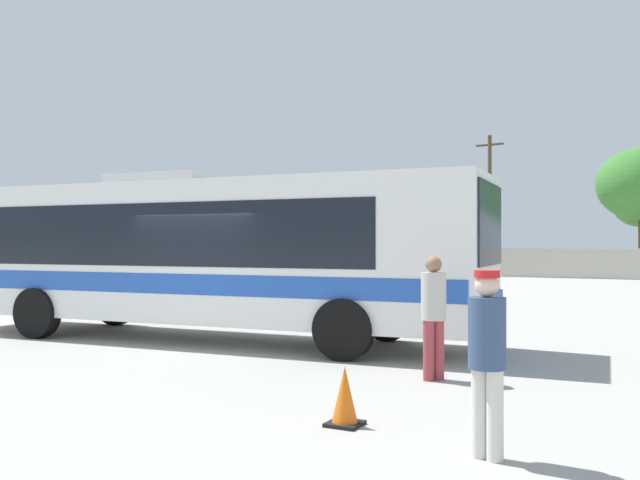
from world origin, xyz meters
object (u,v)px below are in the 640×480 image
at_px(roadside_tree_midleft, 449,206).
at_px(traffic_cone_on_apron, 345,397).
at_px(attendant_by_bus_door, 434,310).
at_px(parked_car_leftmost_silver, 308,263).
at_px(utility_pole_far, 490,202).
at_px(coach_bus_white_blue, 196,250).
at_px(roadside_tree_left, 320,206).
at_px(passenger_waiting_on_apron, 487,351).
at_px(parked_car_second_white, 412,263).

relative_size(roadside_tree_midleft, traffic_cone_on_apron, 10.14).
bearing_deg(attendant_by_bus_door, parked_car_leftmost_silver, 122.00).
height_order(utility_pole_far, roadside_tree_midleft, utility_pole_far).
relative_size(coach_bus_white_blue, utility_pole_far, 1.35).
height_order(roadside_tree_midleft, traffic_cone_on_apron, roadside_tree_midleft).
bearing_deg(utility_pole_far, traffic_cone_on_apron, -78.74).
relative_size(parked_car_leftmost_silver, traffic_cone_on_apron, 6.61).
relative_size(coach_bus_white_blue, roadside_tree_left, 1.78).
relative_size(coach_bus_white_blue, attendant_by_bus_door, 6.66).
bearing_deg(passenger_waiting_on_apron, utility_pole_far, 103.59).
bearing_deg(parked_car_leftmost_silver, passenger_waiting_on_apron, -58.61).
height_order(parked_car_second_white, roadside_tree_midleft, roadside_tree_midleft).
bearing_deg(attendant_by_bus_door, utility_pole_far, 102.31).
relative_size(attendant_by_bus_door, roadside_tree_left, 0.27).
xyz_separation_m(attendant_by_bus_door, utility_pole_far, (-7.26, 33.26, 3.55)).
height_order(coach_bus_white_blue, roadside_tree_midleft, roadside_tree_midleft).
xyz_separation_m(parked_car_leftmost_silver, utility_pole_far, (9.31, 6.75, 3.78)).
bearing_deg(attendant_by_bus_door, passenger_waiting_on_apron, -64.03).
distance_m(parked_car_second_white, roadside_tree_midleft, 10.35).
bearing_deg(parked_car_leftmost_silver, coach_bus_white_blue, -66.22).
xyz_separation_m(attendant_by_bus_door, passenger_waiting_on_apron, (1.55, -3.19, -0.03)).
relative_size(passenger_waiting_on_apron, traffic_cone_on_apron, 2.68).
relative_size(parked_car_second_white, roadside_tree_left, 0.61).
xyz_separation_m(parked_car_leftmost_silver, parked_car_second_white, (6.33, 0.73, 0.02)).
bearing_deg(roadside_tree_left, parked_car_leftmost_silver, -67.44).
bearing_deg(utility_pole_far, coach_bus_white_blue, -87.12).
bearing_deg(utility_pole_far, parked_car_second_white, -116.33).
xyz_separation_m(passenger_waiting_on_apron, parked_car_leftmost_silver, (-18.12, 29.70, -0.20)).
xyz_separation_m(coach_bus_white_blue, parked_car_second_white, (-4.56, 25.45, -1.02)).
height_order(utility_pole_far, traffic_cone_on_apron, utility_pole_far).
xyz_separation_m(coach_bus_white_blue, utility_pole_far, (-1.58, 31.47, 2.74)).
height_order(parked_car_second_white, roadside_tree_left, roadside_tree_left).
bearing_deg(utility_pole_far, roadside_tree_midleft, 136.07).
relative_size(attendant_by_bus_door, parked_car_leftmost_silver, 0.42).
bearing_deg(attendant_by_bus_door, parked_car_second_white, 110.60).
height_order(passenger_waiting_on_apron, traffic_cone_on_apron, passenger_waiting_on_apron).
bearing_deg(coach_bus_white_blue, passenger_waiting_on_apron, -34.57).
bearing_deg(roadside_tree_midleft, parked_car_second_white, -85.59).
relative_size(attendant_by_bus_door, utility_pole_far, 0.20).
distance_m(parked_car_leftmost_silver, roadside_tree_left, 8.47).
height_order(attendant_by_bus_door, passenger_waiting_on_apron, attendant_by_bus_door).
bearing_deg(attendant_by_bus_door, roadside_tree_midleft, 106.59).
xyz_separation_m(coach_bus_white_blue, roadside_tree_midleft, (-5.31, 35.06, 2.77)).
relative_size(utility_pole_far, traffic_cone_on_apron, 13.67).
height_order(passenger_waiting_on_apron, roadside_tree_midleft, roadside_tree_midleft).
bearing_deg(passenger_waiting_on_apron, parked_car_leftmost_silver, 121.39).
height_order(parked_car_leftmost_silver, parked_car_second_white, parked_car_second_white).
distance_m(coach_bus_white_blue, parked_car_leftmost_silver, 27.03).
height_order(passenger_waiting_on_apron, parked_car_leftmost_silver, passenger_waiting_on_apron).
relative_size(coach_bus_white_blue, traffic_cone_on_apron, 18.50).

